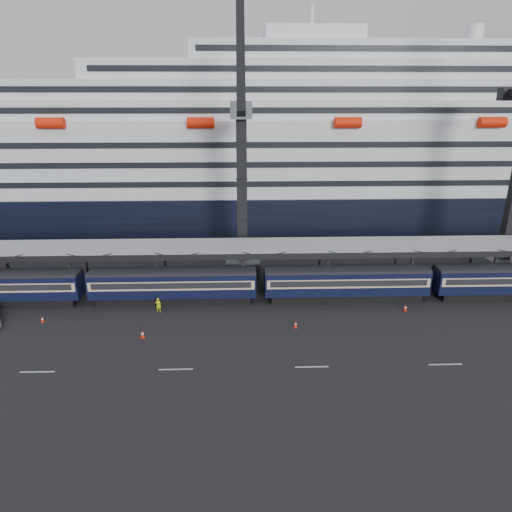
# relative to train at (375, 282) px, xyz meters

# --- Properties ---
(ground) EXTENTS (260.00, 260.00, 0.00)m
(ground) POSITION_rel_train_xyz_m (4.65, -10.00, -2.20)
(ground) COLOR black
(ground) RESTS_ON ground
(train) EXTENTS (133.05, 3.00, 4.05)m
(train) POSITION_rel_train_xyz_m (0.00, 0.00, 0.00)
(train) COLOR black
(train) RESTS_ON ground
(canopy) EXTENTS (130.00, 6.25, 5.53)m
(canopy) POSITION_rel_train_xyz_m (4.65, 4.00, 3.05)
(canopy) COLOR #93979B
(canopy) RESTS_ON ground
(cruise_ship) EXTENTS (214.09, 28.84, 34.00)m
(cruise_ship) POSITION_rel_train_xyz_m (3.57, 35.99, 10.14)
(cruise_ship) COLOR black
(cruise_ship) RESTS_ON ground
(crane_dark_near) EXTENTS (4.50, 17.75, 35.08)m
(crane_dark_near) POSITION_rel_train_xyz_m (-15.35, 8.59, 9.73)
(crane_dark_near) COLOR #505358
(crane_dark_near) RESTS_ON ground
(worker) EXTENTS (0.63, 0.43, 1.68)m
(worker) POSITION_rel_train_xyz_m (-24.74, -2.64, -1.36)
(worker) COLOR #CFDD0B
(worker) RESTS_ON ground
(traffic_cone_a) EXTENTS (0.34, 0.34, 0.67)m
(traffic_cone_a) POSITION_rel_train_xyz_m (-36.66, -4.61, -1.87)
(traffic_cone_a) COLOR red
(traffic_cone_a) RESTS_ON ground
(traffic_cone_b) EXTENTS (0.40, 0.40, 0.80)m
(traffic_cone_b) POSITION_rel_train_xyz_m (-25.37, -8.28, -1.81)
(traffic_cone_b) COLOR red
(traffic_cone_b) RESTS_ON ground
(traffic_cone_c) EXTENTS (0.35, 0.35, 0.71)m
(traffic_cone_c) POSITION_rel_train_xyz_m (-9.97, -6.71, -1.85)
(traffic_cone_c) COLOR red
(traffic_cone_c) RESTS_ON ground
(traffic_cone_d) EXTENTS (0.37, 0.37, 0.75)m
(traffic_cone_d) POSITION_rel_train_xyz_m (2.73, -3.20, -1.83)
(traffic_cone_d) COLOR red
(traffic_cone_d) RESTS_ON ground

